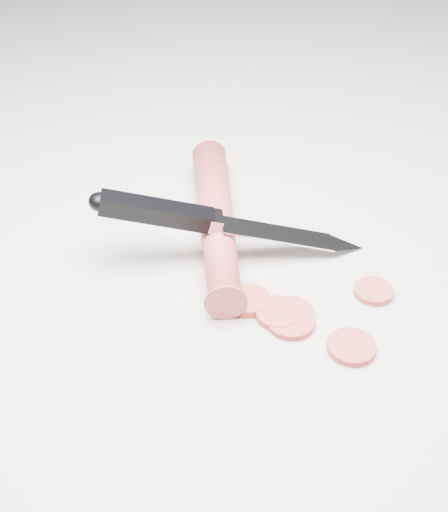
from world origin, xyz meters
TOP-DOWN VIEW (x-y plane):
  - ground at (0.00, 0.00)m, footprint 2.40×2.40m
  - carrot at (-0.01, 0.07)m, footprint 0.12×0.21m
  - carrot_slice_0 at (-0.03, -0.02)m, footprint 0.03×0.03m
  - carrot_slice_1 at (-0.02, -0.04)m, footprint 0.04×0.04m
  - carrot_slice_2 at (0.06, -0.06)m, footprint 0.03×0.03m
  - carrot_slice_3 at (0.01, -0.10)m, footprint 0.04×0.04m
  - carrot_slice_4 at (-0.01, -0.05)m, footprint 0.03×0.03m
  - carrot_slice_5 at (-0.01, -0.06)m, footprint 0.04×0.04m
  - kitchen_knife at (-0.01, 0.04)m, footprint 0.22×0.12m

SIDE VIEW (x-z plane):
  - ground at x=0.00m, z-range 0.00..0.00m
  - carrot_slice_2 at x=0.06m, z-range 0.00..0.01m
  - carrot_slice_4 at x=-0.01m, z-range 0.00..0.01m
  - carrot_slice_5 at x=-0.01m, z-range 0.00..0.01m
  - carrot_slice_3 at x=0.01m, z-range 0.00..0.01m
  - carrot_slice_1 at x=-0.02m, z-range 0.00..0.01m
  - carrot_slice_0 at x=-0.03m, z-range 0.00..0.01m
  - carrot at x=-0.01m, z-range 0.00..0.03m
  - kitchen_knife at x=-0.01m, z-range 0.00..0.07m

